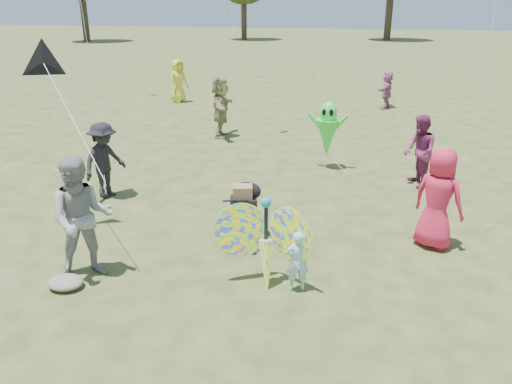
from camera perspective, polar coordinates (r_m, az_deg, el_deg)
ground at (r=7.48m, az=-1.28°, el=-12.06°), size 160.00×160.00×0.00m
child_girl at (r=7.47m, az=4.73°, el=-7.90°), size 0.41×0.34×0.97m
adult_man at (r=8.06m, az=-19.24°, el=-2.89°), size 1.20×1.12×1.97m
grey_bag at (r=8.22m, az=-20.95°, el=-9.62°), size 0.55×0.45×0.18m
crowd_a at (r=9.15m, az=20.12°, el=-0.73°), size 1.05×0.94×1.80m
crowd_b at (r=11.37m, az=-16.94°, el=3.47°), size 0.92×1.22×1.68m
crowd_d at (r=16.04m, az=-4.05°, el=9.60°), size 0.84×1.82×1.89m
crowd_e at (r=12.16m, az=18.17°, el=4.44°), size 0.84×0.96×1.68m
crowd_g at (r=22.17m, az=-8.87°, el=12.44°), size 0.95×1.05×1.81m
crowd_j at (r=21.34m, az=14.73°, el=11.25°), size 0.78×1.44×1.48m
jogging_stroller at (r=8.90m, az=-1.36°, el=-1.97°), size 0.69×1.12×1.09m
butterfly_kite at (r=7.52m, az=1.14°, el=-5.89°), size 1.74×0.75×1.61m
delta_kite_rig at (r=9.53m, az=-23.11°, el=13.37°), size 2.26×1.75×1.93m
alien_kite at (r=12.97m, az=8.15°, el=6.85°), size 1.12×0.69×1.74m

